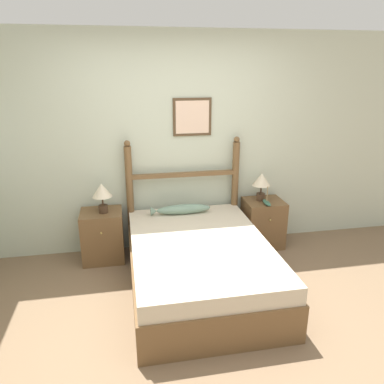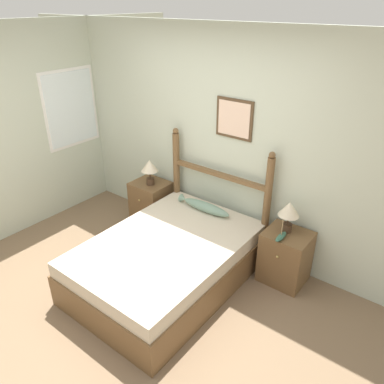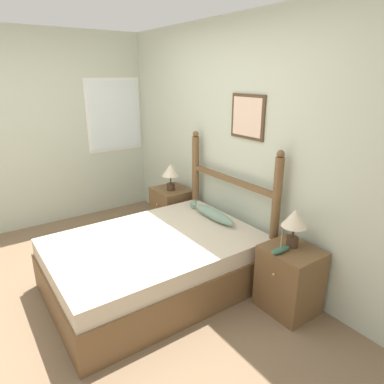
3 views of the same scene
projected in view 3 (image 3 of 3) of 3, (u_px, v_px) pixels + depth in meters
name	position (u px, v px, depth m)	size (l,w,h in m)	color
ground_plane	(87.00, 305.00, 3.12)	(16.00, 16.00, 0.00)	#7A6047
wall_back	(235.00, 145.00, 3.64)	(6.40, 0.08, 2.55)	beige
wall_left	(22.00, 133.00, 4.36)	(0.08, 6.40, 2.55)	beige
bed	(155.00, 263.00, 3.32)	(1.36, 1.96, 0.52)	brown
headboard	(230.00, 199.00, 3.68)	(1.36, 0.08, 1.37)	brown
nightstand_left	(172.00, 210.00, 4.50)	(0.47, 0.43, 0.59)	brown
nightstand_right	(290.00, 279.00, 2.99)	(0.47, 0.43, 0.59)	brown
table_lamp_left	(170.00, 172.00, 4.28)	(0.22, 0.22, 0.34)	#422D1E
table_lamp_right	(294.00, 221.00, 2.86)	(0.22, 0.22, 0.34)	#422D1E
model_boat	(280.00, 250.00, 2.83)	(0.06, 0.21, 0.23)	#386651
fish_pillow	(212.00, 214.00, 3.67)	(0.70, 0.13, 0.11)	gray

